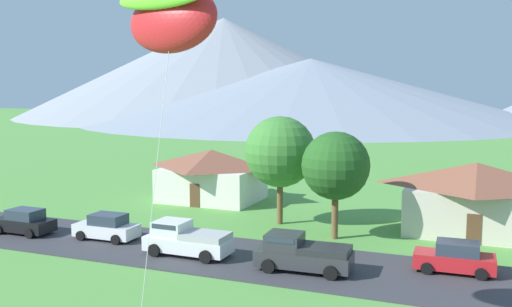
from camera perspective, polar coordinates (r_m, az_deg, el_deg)
name	(u,v)px	position (r m, az deg, el deg)	size (l,w,h in m)	color
road_strip	(348,270)	(32.33, 9.19, -11.43)	(160.00, 7.70, 0.08)	#38383D
mountain_east_ridge	(311,90)	(167.96, 5.48, 6.35)	(131.82, 131.82, 18.05)	gray
mountain_west_ridge	(224,67)	(198.98, -3.21, 8.61)	(137.27, 137.27, 33.23)	#8E939E
house_leftmost	(212,174)	(50.62, -4.45, -2.06)	(8.83, 6.91, 4.53)	silver
house_left_center	(476,197)	(41.83, 21.08, -4.07)	(9.80, 6.50, 4.93)	beige
tree_near_left	(336,166)	(37.75, 7.95, -1.24)	(4.50, 4.50, 7.15)	brown
tree_left_of_center	(280,152)	(41.46, 2.42, 0.16)	(5.17, 5.17, 7.93)	brown
parked_car_black_mid_west	(24,222)	(42.28, -22.11, -6.34)	(4.21, 2.09, 1.68)	black
parked_car_red_mid_east	(455,258)	(33.09, 19.24, -9.80)	(4.25, 2.18, 1.68)	red
parked_car_white_east_end	(107,227)	(39.01, -14.65, -7.13)	(4.23, 2.13, 1.68)	white
pickup_truck_white_west_side	(186,239)	(34.54, -7.00, -8.44)	(5.22, 2.36, 1.99)	white
pickup_truck_charcoal_east_side	(301,253)	(31.61, 4.54, -9.85)	(5.29, 2.51, 1.99)	#333338
kite_flyer_with_kite	(171,21)	(20.74, -8.51, 12.95)	(4.28, 5.42, 13.67)	navy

